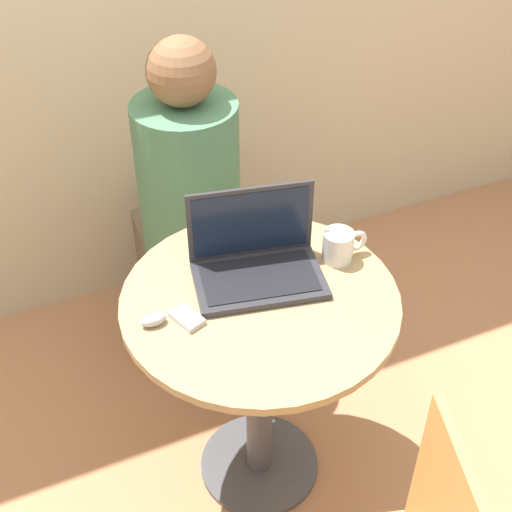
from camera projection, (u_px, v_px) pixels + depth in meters
ground_plane at (259, 465)px, 2.38m from camera, size 12.00×12.00×0.00m
round_table at (260, 348)px, 2.02m from camera, size 0.75×0.75×0.76m
laptop at (256, 260)px, 1.93m from camera, size 0.39×0.29×0.24m
cell_phone at (187, 318)px, 1.82m from camera, size 0.08×0.10×0.02m
computer_mouse at (153, 320)px, 1.80m from camera, size 0.07×0.04×0.03m
coffee_cup at (340, 246)px, 1.99m from camera, size 0.14×0.09×0.09m
person_seated at (189, 231)px, 2.50m from camera, size 0.35×0.53×1.26m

